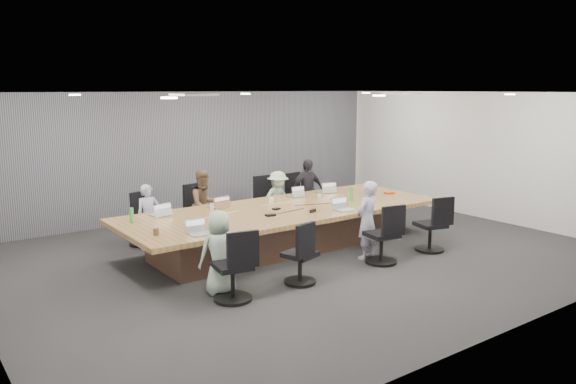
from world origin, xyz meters
TOP-DOWN VIEW (x-y plane):
  - floor at (0.00, 0.00)m, footprint 10.00×8.00m
  - ceiling at (0.00, 0.00)m, footprint 10.00×8.00m
  - wall_back at (0.00, 4.00)m, footprint 10.00×0.00m
  - wall_front at (0.00, -4.00)m, footprint 10.00×0.00m
  - wall_right at (5.00, 0.00)m, footprint 0.00×8.00m
  - curtain at (0.00, 3.92)m, footprint 9.80×0.04m
  - conference_table at (0.00, 0.50)m, footprint 6.00×2.20m
  - chair_0 at (-2.04, 2.20)m, footprint 0.63×0.63m
  - chair_1 at (-0.91, 2.20)m, footprint 0.64×0.64m
  - chair_2 at (0.79, 2.20)m, footprint 0.58×0.58m
  - chair_3 at (1.56, 2.20)m, footprint 0.63×0.63m
  - chair_4 at (-2.10, -1.20)m, footprint 0.65×0.65m
  - chair_5 at (-0.94, -1.20)m, footprint 0.63×0.63m
  - chair_6 at (0.76, -1.20)m, footprint 0.64×0.64m
  - chair_7 at (1.98, -1.20)m, footprint 0.66×0.66m
  - person_0 at (-2.04, 1.85)m, footprint 0.45×0.30m
  - laptop_0 at (-2.04, 1.30)m, footprint 0.38×0.30m
  - person_1 at (-0.91, 1.85)m, footprint 0.70×0.57m
  - laptop_1 at (-0.91, 1.30)m, footprint 0.39×0.30m
  - person_2 at (0.79, 1.85)m, footprint 0.80×0.50m
  - laptop_2 at (0.79, 1.30)m, footprint 0.29×0.21m
  - person_3 at (1.56, 1.85)m, footprint 0.84×0.42m
  - laptop_3 at (1.56, 1.30)m, footprint 0.37×0.28m
  - person_4 at (-2.10, -0.85)m, footprint 0.64×0.47m
  - laptop_4 at (-2.10, -0.30)m, footprint 0.35×0.26m
  - person_6 at (0.76, -0.85)m, footprint 0.55×0.43m
  - laptop_6 at (0.76, -0.30)m, footprint 0.34×0.25m
  - bottle_green_left at (-2.65, 1.04)m, footprint 0.08×0.08m
  - bottle_green_right at (1.40, 0.27)m, footprint 0.08×0.08m
  - bottle_clear at (-1.38, 0.69)m, footprint 0.08×0.08m
  - cup_white_far at (0.01, 0.94)m, footprint 0.11×0.11m
  - cup_white_near at (1.03, 0.77)m, footprint 0.09×0.09m
  - mug_brown at (-2.65, 0.07)m, footprint 0.10×0.10m
  - mic_left at (-0.57, 0.12)m, footprint 0.17×0.12m
  - mic_right at (-0.20, 0.49)m, footprint 0.15×0.12m
  - stapler at (0.18, -0.09)m, footprint 0.16×0.08m
  - canvas_bag at (2.01, 0.46)m, footprint 0.33×0.28m
  - snack_packet at (2.56, 0.38)m, footprint 0.22×0.18m

SIDE VIEW (x-z plane):
  - floor at x=0.00m, z-range 0.00..0.00m
  - chair_5 at x=-0.94m, z-range 0.00..0.75m
  - chair_0 at x=-2.04m, z-range 0.00..0.75m
  - conference_table at x=0.00m, z-range 0.03..0.77m
  - chair_7 at x=1.98m, z-range 0.00..0.80m
  - chair_6 at x=0.76m, z-range 0.00..0.82m
  - chair_3 at x=1.56m, z-range 0.00..0.82m
  - chair_1 at x=-0.91m, z-range 0.00..0.83m
  - chair_4 at x=-2.10m, z-range 0.00..0.83m
  - chair_2 at x=0.79m, z-range 0.00..0.84m
  - person_2 at x=0.79m, z-range 0.00..1.18m
  - person_0 at x=-2.04m, z-range 0.00..1.19m
  - person_4 at x=-2.10m, z-range 0.00..1.21m
  - person_6 at x=0.76m, z-range 0.00..1.34m
  - person_1 at x=-0.91m, z-range 0.00..1.36m
  - person_3 at x=1.56m, z-range 0.00..1.39m
  - laptop_0 at x=-2.04m, z-range 0.74..0.76m
  - laptop_1 at x=-0.91m, z-range 0.74..0.76m
  - laptop_2 at x=0.79m, z-range 0.74..0.76m
  - laptop_3 at x=1.56m, z-range 0.74..0.76m
  - laptop_4 at x=-2.10m, z-range 0.74..0.76m
  - laptop_6 at x=0.76m, z-range 0.74..0.76m
  - mic_right at x=-0.20m, z-range 0.74..0.77m
  - mic_left at x=-0.57m, z-range 0.74..0.77m
  - snack_packet at x=2.56m, z-range 0.74..0.78m
  - stapler at x=0.18m, z-range 0.74..0.80m
  - cup_white_near at x=1.03m, z-range 0.74..0.83m
  - mug_brown at x=-2.65m, z-range 0.74..0.84m
  - cup_white_far at x=0.01m, z-range 0.74..0.85m
  - canvas_bag at x=2.01m, z-range 0.74..0.89m
  - bottle_clear at x=-1.38m, z-range 0.74..0.96m
  - bottle_green_left at x=-2.65m, z-range 0.74..0.98m
  - bottle_green_right at x=1.40m, z-range 0.74..1.02m
  - wall_back at x=0.00m, z-range 0.00..2.80m
  - wall_front at x=0.00m, z-range 0.00..2.80m
  - wall_right at x=5.00m, z-range 0.00..2.80m
  - curtain at x=0.00m, z-range 0.00..2.80m
  - ceiling at x=0.00m, z-range 2.80..2.80m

